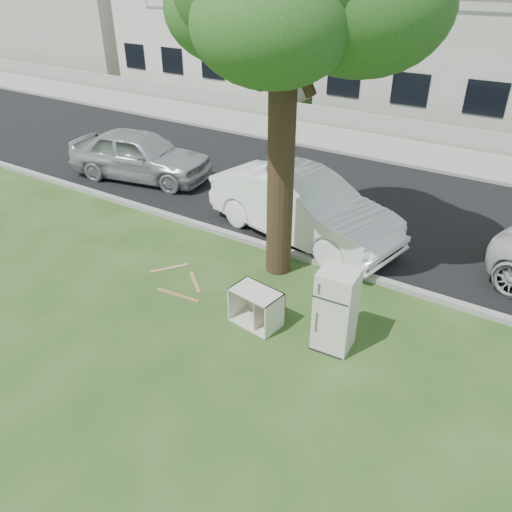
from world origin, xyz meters
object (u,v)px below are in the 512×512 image
Objects in this scene: car_center at (302,206)px; car_left at (140,155)px; cabinet at (256,307)px; fridge at (336,310)px.

car_left is (-5.96, 0.75, -0.05)m from car_center.
cabinet is 0.21× the size of car_left.
car_center is (-0.89, 3.48, 0.45)m from cabinet.
fridge reaches higher than cabinet.
fridge is 0.35× the size of car_left.
car_center is (-2.36, 3.29, 0.04)m from fridge.
car_center reaches higher than car_left.
car_left is at bearing 156.37° from cabinet.
car_left is (-6.85, 4.22, 0.40)m from cabinet.
car_left is at bearing 95.05° from car_center.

